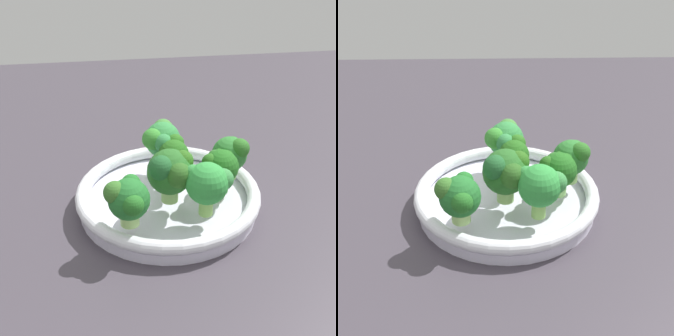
# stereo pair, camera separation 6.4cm
# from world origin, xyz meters

# --- Properties ---
(ground_plane) EXTENTS (1.30, 1.30, 0.03)m
(ground_plane) POSITION_xyz_m (0.00, 0.00, -0.01)
(ground_plane) COLOR #403A43
(bowl) EXTENTS (0.26, 0.26, 0.03)m
(bowl) POSITION_xyz_m (0.02, -0.04, 0.02)
(bowl) COLOR silver
(bowl) RESTS_ON ground_plane
(broccoli_floret_0) EXTENTS (0.05, 0.05, 0.06)m
(broccoli_floret_0) POSITION_xyz_m (0.08, -0.05, 0.07)
(broccoli_floret_0) COLOR #91D970
(broccoli_floret_0) RESTS_ON bowl
(broccoli_floret_1) EXTENTS (0.05, 0.07, 0.07)m
(broccoli_floret_1) POSITION_xyz_m (0.01, 0.02, 0.08)
(broccoli_floret_1) COLOR #7EC456
(broccoli_floret_1) RESTS_ON bowl
(broccoli_floret_2) EXTENTS (0.06, 0.05, 0.07)m
(broccoli_floret_2) POSITION_xyz_m (0.05, -0.10, 0.08)
(broccoli_floret_2) COLOR #86BF59
(broccoli_floret_2) RESTS_ON bowl
(broccoli_floret_3) EXTENTS (0.06, 0.07, 0.07)m
(broccoli_floret_3) POSITION_xyz_m (0.01, -0.07, 0.08)
(broccoli_floret_3) COLOR #95C269
(broccoli_floret_3) RESTS_ON bowl
(broccoli_floret_4) EXTENTS (0.05, 0.05, 0.06)m
(broccoli_floret_4) POSITION_xyz_m (0.10, -0.02, 0.07)
(broccoli_floret_4) COLOR #92C669
(broccoli_floret_4) RESTS_ON bowl
(broccoli_floret_5) EXTENTS (0.04, 0.05, 0.06)m
(broccoli_floret_5) POSITION_xyz_m (0.03, -0.02, 0.07)
(broccoli_floret_5) COLOR #7DB157
(broccoli_floret_5) RESTS_ON bowl
(broccoli_floret_6) EXTENTS (0.06, 0.06, 0.06)m
(broccoli_floret_6) POSITION_xyz_m (-0.04, -0.12, 0.07)
(broccoli_floret_6) COLOR #A1CC73
(broccoli_floret_6) RESTS_ON bowl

